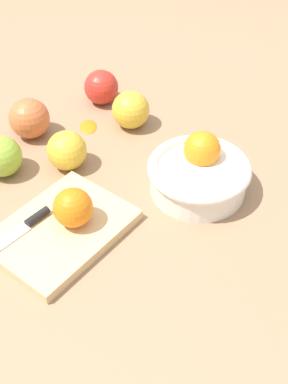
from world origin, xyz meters
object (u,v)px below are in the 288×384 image
object	(u,v)px
apple_front_center	(29,118)
orange_on_board	(73,208)
bowl	(199,172)
apple_front_left	(131,110)
apple_front_right	(1,156)
apple_front_left_2	(101,87)
knife	(22,228)
apple_front_center_2	(67,150)
cutting_board	(61,230)

from	to	relation	value
apple_front_center	orange_on_board	bearing A→B (deg)	71.44
bowl	apple_front_left	distance (m)	0.23
apple_front_right	apple_front_left_2	bearing A→B (deg)	-167.09
orange_on_board	knife	xyz separation A→B (m)	(0.08, -0.04, -0.03)
apple_front_left_2	apple_front_right	bearing A→B (deg)	12.91
orange_on_board	apple_front_left_2	xyz separation A→B (m)	(-0.28, -0.28, -0.01)
apple_front_center_2	orange_on_board	bearing A→B (deg)	58.04
cutting_board	apple_front_left	world-z (taller)	apple_front_left
bowl	knife	bearing A→B (deg)	-19.97
knife	apple_front_center_2	size ratio (longest dim) A/B	2.05
bowl	apple_front_center_2	size ratio (longest dim) A/B	2.43
apple_front_left	apple_front_center_2	bearing A→B (deg)	6.47
bowl	orange_on_board	xyz separation A→B (m)	(0.23, -0.07, 0.01)
knife	apple_front_center_2	distance (m)	0.19
apple_front_center	apple_front_left_2	world-z (taller)	apple_front_center
apple_front_center_2	apple_front_left_2	world-z (taller)	same
cutting_board	apple_front_left_2	xyz separation A→B (m)	(-0.30, -0.27, 0.03)
apple_front_center	apple_front_left_2	distance (m)	0.19
apple_front_center	apple_front_right	distance (m)	0.12
orange_on_board	knife	size ratio (longest dim) A/B	0.42
apple_front_center_2	apple_front_left	bearing A→B (deg)	-173.53
cutting_board	knife	bearing A→B (deg)	-33.92
bowl	apple_front_right	bearing A→B (deg)	-49.33
orange_on_board	apple_front_center_2	world-z (taller)	orange_on_board
apple_front_center_2	apple_front_left_2	size ratio (longest dim) A/B	1.00
orange_on_board	apple_front_right	size ratio (longest dim) A/B	0.85
knife	apple_front_center	world-z (taller)	apple_front_center
apple_front_left_2	apple_front_center	bearing A→B (deg)	-0.01
knife	apple_front_center_2	world-z (taller)	apple_front_center_2
apple_front_left	apple_front_center_2	xyz separation A→B (m)	(0.18, 0.02, -0.00)
bowl	apple_front_center_2	distance (m)	0.25
cutting_board	knife	size ratio (longest dim) A/B	1.45
apple_front_center	apple_front_right	world-z (taller)	apple_front_center
apple_front_left_2	cutting_board	bearing A→B (deg)	41.57
cutting_board	orange_on_board	world-z (taller)	orange_on_board
cutting_board	apple_front_center	distance (m)	0.30
orange_on_board	knife	distance (m)	0.09
orange_on_board	apple_front_center_2	bearing A→B (deg)	-121.96
bowl	knife	world-z (taller)	bowl
cutting_board	bowl	bearing A→B (deg)	163.31
apple_front_center	cutting_board	bearing A→B (deg)	66.56
orange_on_board	apple_front_right	distance (m)	0.21
cutting_board	knife	distance (m)	0.06
cutting_board	knife	world-z (taller)	knife
apple_front_center_2	apple_front_right	world-z (taller)	apple_front_right
bowl	apple_front_left_2	distance (m)	0.35
apple_front_right	knife	bearing A→B (deg)	69.06
bowl	apple_front_center_2	xyz separation A→B (m)	(0.14, -0.21, 0.00)
apple_front_left	apple_front_right	world-z (taller)	apple_front_left
apple_front_left_2	orange_on_board	bearing A→B (deg)	44.69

